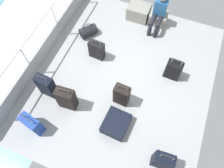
% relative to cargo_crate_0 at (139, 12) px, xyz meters
% --- Properties ---
extents(ground_plane, '(4.40, 5.20, 0.06)m').
position_rel_cargo_crate_0_xyz_m(ground_plane, '(0.30, -2.14, -0.24)').
color(ground_plane, '#939699').
extents(gunwale_port, '(0.06, 5.20, 0.45)m').
position_rel_cargo_crate_0_xyz_m(gunwale_port, '(-1.87, -2.14, 0.02)').
color(gunwale_port, '#939699').
rests_on(gunwale_port, ground_plane).
extents(railing_port, '(0.04, 4.20, 1.02)m').
position_rel_cargo_crate_0_xyz_m(railing_port, '(-1.87, -2.14, 0.57)').
color(railing_port, silver).
rests_on(railing_port, ground_plane).
extents(sea_wake, '(12.00, 12.00, 0.01)m').
position_rel_cargo_crate_0_xyz_m(sea_wake, '(-3.30, -2.14, -0.55)').
color(sea_wake, '#598C9E').
rests_on(sea_wake, ground_plane).
extents(cargo_crate_0, '(0.65, 0.49, 0.42)m').
position_rel_cargo_crate_0_xyz_m(cargo_crate_0, '(0.00, 0.00, 0.00)').
color(cargo_crate_0, gray).
rests_on(cargo_crate_0, ground_plane).
extents(cargo_crate_1, '(0.53, 0.40, 0.34)m').
position_rel_cargo_crate_0_xyz_m(cargo_crate_1, '(0.59, 0.01, -0.04)').
color(cargo_crate_1, gray).
rests_on(cargo_crate_1, ground_plane).
extents(passenger_seated, '(0.34, 0.66, 1.04)m').
position_rel_cargo_crate_0_xyz_m(passenger_seated, '(0.59, -0.16, 0.33)').
color(passenger_seated, '#26598C').
rests_on(passenger_seated, ground_plane).
extents(suitcase_0, '(0.57, 0.64, 0.24)m').
position_rel_cargo_crate_0_xyz_m(suitcase_0, '(0.60, -3.36, -0.09)').
color(suitcase_0, black).
rests_on(suitcase_0, ground_plane).
extents(suitcase_1, '(0.36, 0.24, 0.75)m').
position_rel_cargo_crate_0_xyz_m(suitcase_1, '(0.49, -2.75, 0.11)').
color(suitcase_1, black).
rests_on(suitcase_1, ground_plane).
extents(suitcase_2, '(0.41, 0.22, 0.64)m').
position_rel_cargo_crate_0_xyz_m(suitcase_2, '(-0.57, -1.76, 0.06)').
color(suitcase_2, black).
rests_on(suitcase_2, ground_plane).
extents(suitcase_3, '(0.49, 0.31, 0.69)m').
position_rel_cargo_crate_0_xyz_m(suitcase_3, '(-1.08, -4.08, 0.05)').
color(suitcase_3, navy).
rests_on(suitcase_3, ground_plane).
extents(suitcase_4, '(0.42, 0.24, 0.77)m').
position_rel_cargo_crate_0_xyz_m(suitcase_4, '(-1.22, -3.19, 0.13)').
color(suitcase_4, black).
rests_on(suitcase_4, ground_plane).
extents(suitcase_5, '(0.39, 0.23, 0.85)m').
position_rel_cargo_crate_0_xyz_m(suitcase_5, '(1.74, -3.79, 0.13)').
color(suitcase_5, black).
rests_on(suitcase_5, ground_plane).
extents(suitcase_6, '(0.39, 0.24, 0.71)m').
position_rel_cargo_crate_0_xyz_m(suitcase_6, '(1.43, -1.62, 0.07)').
color(suitcase_6, black).
rests_on(suitcase_6, ground_plane).
extents(suitcase_7, '(0.43, 0.27, 0.83)m').
position_rel_cargo_crate_0_xyz_m(suitcase_7, '(-0.63, -3.30, 0.14)').
color(suitcase_7, black).
rests_on(suitcase_7, ground_plane).
extents(duffel_bag, '(0.52, 0.55, 0.43)m').
position_rel_cargo_crate_0_xyz_m(duffel_bag, '(-1.09, -1.16, -0.06)').
color(duffel_bag, black).
rests_on(duffel_bag, ground_plane).
extents(paper_cup, '(0.08, 0.08, 0.10)m').
position_rel_cargo_crate_0_xyz_m(paper_cup, '(1.57, -1.26, -0.16)').
color(paper_cup, white).
rests_on(paper_cup, ground_plane).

